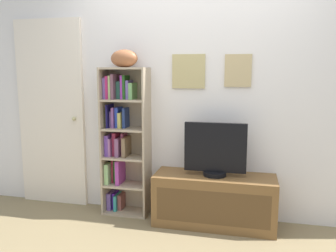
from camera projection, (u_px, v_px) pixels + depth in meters
back_wall at (196, 89)px, 3.39m from camera, size 4.80×0.08×2.59m
bookshelf at (122, 139)px, 3.52m from camera, size 0.47×0.26×1.51m
football at (124, 58)px, 3.35m from camera, size 0.32×0.23×0.17m
tv_stand at (214, 200)px, 3.28m from camera, size 1.15×0.41×0.49m
television at (215, 150)px, 3.20m from camera, size 0.58×0.22×0.51m
door at (51, 114)px, 3.75m from camera, size 0.78×0.09×2.02m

